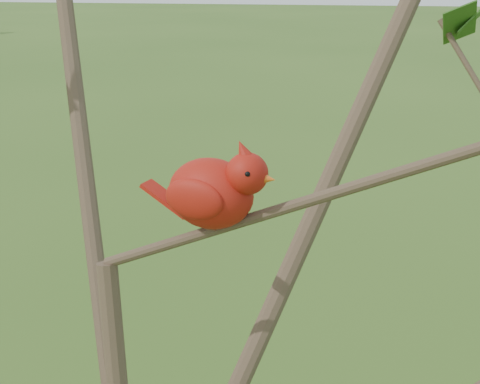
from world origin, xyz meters
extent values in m
ellipsoid|color=#AE1A0E|center=(0.13, 0.08, 2.09)|extent=(0.16, 0.14, 0.11)
sphere|color=#AE1A0E|center=(0.19, 0.07, 2.13)|extent=(0.08, 0.08, 0.06)
cone|color=#AE1A0E|center=(0.19, 0.07, 2.16)|extent=(0.05, 0.05, 0.05)
cone|color=#D85914|center=(0.22, 0.06, 2.13)|extent=(0.03, 0.03, 0.02)
ellipsoid|color=black|center=(0.21, 0.06, 2.12)|extent=(0.03, 0.04, 0.03)
cube|color=#AE1A0E|center=(0.06, 0.11, 2.07)|extent=(0.09, 0.05, 0.05)
ellipsoid|color=#AE1A0E|center=(0.14, 0.13, 2.09)|extent=(0.10, 0.06, 0.06)
ellipsoid|color=#AE1A0E|center=(0.11, 0.05, 2.09)|extent=(0.10, 0.06, 0.06)
camera|label=1|loc=(0.33, -0.86, 2.43)|focal=50.00mm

